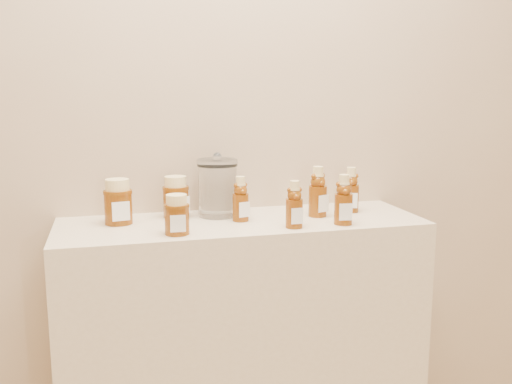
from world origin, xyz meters
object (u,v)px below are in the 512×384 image
object	(u,v)px
bear_bottle_front_left	(294,201)
display_table	(243,348)
bear_bottle_back_left	(241,196)
honey_jar_left	(118,202)
glass_canister	(217,185)

from	to	relation	value
bear_bottle_front_left	display_table	bearing A→B (deg)	134.49
display_table	bear_bottle_back_left	distance (m)	0.53
bear_bottle_front_left	honey_jar_left	distance (m)	0.57
honey_jar_left	glass_canister	size ratio (longest dim) A/B	0.69
bear_bottle_front_left	glass_canister	distance (m)	0.30
display_table	honey_jar_left	world-z (taller)	honey_jar_left
honey_jar_left	display_table	bearing A→B (deg)	-17.68
display_table	bear_bottle_front_left	world-z (taller)	bear_bottle_front_left
glass_canister	display_table	bearing A→B (deg)	-54.82
glass_canister	bear_bottle_front_left	bearing A→B (deg)	-47.80
honey_jar_left	glass_canister	xyz separation A→B (m)	(0.33, 0.03, 0.03)
display_table	bear_bottle_back_left	world-z (taller)	bear_bottle_back_left
honey_jar_left	glass_canister	world-z (taller)	glass_canister
bear_bottle_front_left	honey_jar_left	bearing A→B (deg)	158.48
bear_bottle_front_left	glass_canister	xyz separation A→B (m)	(-0.20, 0.22, 0.02)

